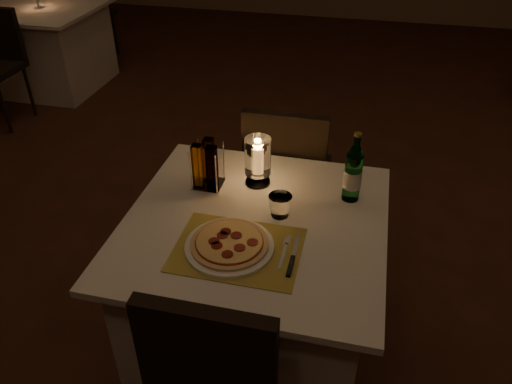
% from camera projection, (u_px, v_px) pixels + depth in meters
% --- Properties ---
extents(floor, '(8.00, 10.00, 0.02)m').
position_uv_depth(floor, '(270.00, 265.00, 2.80)').
color(floor, '#452216').
rests_on(floor, ground).
extents(main_table, '(1.00, 1.00, 0.74)m').
position_uv_depth(main_table, '(255.00, 288.00, 2.13)').
color(main_table, silver).
rests_on(main_table, ground).
extents(chair_far, '(0.42, 0.42, 0.90)m').
position_uv_depth(chair_far, '(287.00, 167.00, 2.60)').
color(chair_far, black).
rests_on(chair_far, ground).
extents(placemat, '(0.45, 0.34, 0.00)m').
position_uv_depth(placemat, '(238.00, 249.00, 1.78)').
color(placemat, '#B0973D').
rests_on(placemat, main_table).
extents(plate, '(0.32, 0.32, 0.01)m').
position_uv_depth(plate, '(230.00, 246.00, 1.78)').
color(plate, white).
rests_on(plate, placemat).
extents(pizza, '(0.28, 0.28, 0.02)m').
position_uv_depth(pizza, '(229.00, 243.00, 1.77)').
color(pizza, '#D8B77F').
rests_on(pizza, plate).
extents(fork, '(0.02, 0.18, 0.00)m').
position_uv_depth(fork, '(285.00, 250.00, 1.77)').
color(fork, silver).
rests_on(fork, placemat).
extents(knife, '(0.02, 0.22, 0.01)m').
position_uv_depth(knife, '(292.00, 262.00, 1.71)').
color(knife, black).
rests_on(knife, placemat).
extents(tumbler, '(0.09, 0.09, 0.09)m').
position_uv_depth(tumbler, '(280.00, 206.00, 1.92)').
color(tumbler, white).
rests_on(tumbler, main_table).
extents(water_bottle, '(0.07, 0.07, 0.30)m').
position_uv_depth(water_bottle, '(353.00, 173.00, 1.97)').
color(water_bottle, '#61B56B').
rests_on(water_bottle, main_table).
extents(hurricane_candle, '(0.11, 0.11, 0.21)m').
position_uv_depth(hurricane_candle, '(258.00, 158.00, 2.06)').
color(hurricane_candle, white).
rests_on(hurricane_candle, main_table).
extents(cruet_caddy, '(0.12, 0.12, 0.21)m').
position_uv_depth(cruet_caddy, '(207.00, 167.00, 2.06)').
color(cruet_caddy, white).
rests_on(cruet_caddy, main_table).
extents(neighbor_table_left, '(1.00, 1.00, 0.74)m').
position_uv_depth(neighbor_table_left, '(49.00, 48.00, 4.67)').
color(neighbor_table_left, silver).
rests_on(neighbor_table_left, ground).
extents(neighbor_chair_lb, '(0.42, 0.42, 0.90)m').
position_uv_depth(neighbor_chair_lb, '(84.00, 9.00, 5.15)').
color(neighbor_chair_lb, black).
rests_on(neighbor_chair_lb, ground).
extents(neighbor_candle_left, '(0.03, 0.03, 0.11)m').
position_uv_depth(neighbor_candle_left, '(38.00, 2.00, 4.44)').
color(neighbor_candle_left, white).
rests_on(neighbor_candle_left, neighbor_table_left).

